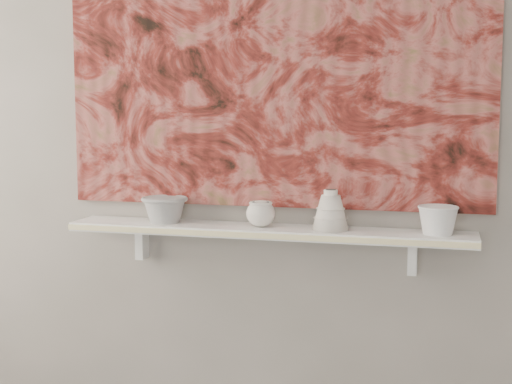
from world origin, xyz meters
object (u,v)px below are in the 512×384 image
(bowl_grey, at_px, (165,209))
(cup_cream, at_px, (261,214))
(bell_vessel, at_px, (331,210))
(shelf, at_px, (266,231))
(bowl_white, at_px, (438,220))
(painting, at_px, (272,48))

(bowl_grey, relative_size, cup_cream, 1.67)
(bell_vessel, bearing_deg, shelf, 180.00)
(shelf, distance_m, bowl_white, 0.57)
(shelf, height_order, bell_vessel, bell_vessel)
(shelf, bearing_deg, cup_cream, 180.00)
(bowl_white, bearing_deg, bell_vessel, 180.00)
(painting, distance_m, cup_cream, 0.57)
(bell_vessel, bearing_deg, bowl_grey, 180.00)
(painting, distance_m, bell_vessel, 0.59)
(cup_cream, bearing_deg, bowl_white, 0.00)
(painting, bearing_deg, cup_cream, -103.19)
(bowl_grey, relative_size, bell_vessel, 1.22)
(bell_vessel, distance_m, bowl_white, 0.35)
(painting, xyz_separation_m, cup_cream, (-0.02, -0.08, -0.56))
(shelf, distance_m, painting, 0.63)
(bell_vessel, height_order, bowl_white, bell_vessel)
(shelf, bearing_deg, bowl_grey, 180.00)
(cup_cream, relative_size, bowl_white, 0.77)
(bowl_grey, height_order, bell_vessel, bell_vessel)
(bell_vessel, xyz_separation_m, bowl_white, (0.35, 0.00, -0.02))
(shelf, height_order, cup_cream, cup_cream)
(cup_cream, bearing_deg, bowl_grey, 180.00)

